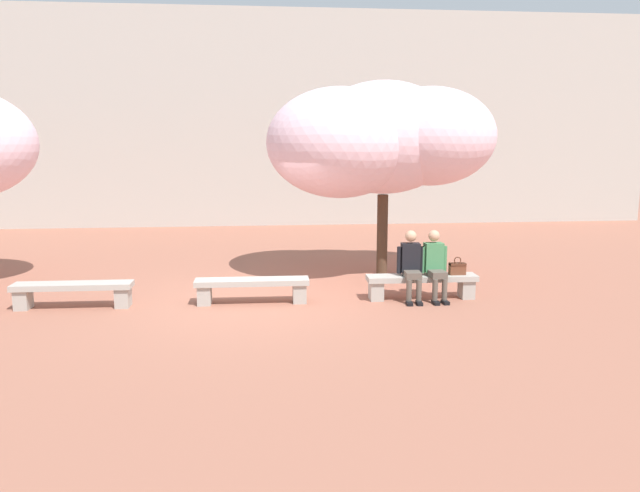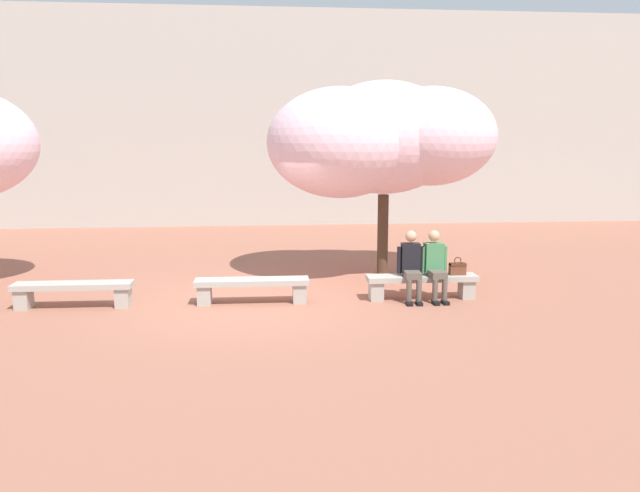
{
  "view_description": "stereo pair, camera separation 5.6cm",
  "coord_description": "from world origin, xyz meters",
  "px_view_note": "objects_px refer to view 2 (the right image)",
  "views": [
    {
      "loc": [
        0.11,
        -11.07,
        2.95
      ],
      "look_at": [
        1.26,
        0.2,
        1.0
      ],
      "focal_mm": 35.0,
      "sensor_mm": 36.0,
      "label": 1
    },
    {
      "loc": [
        0.17,
        -11.08,
        2.95
      ],
      "look_at": [
        1.26,
        0.2,
        1.0
      ],
      "focal_mm": 35.0,
      "sensor_mm": 36.0,
      "label": 2
    }
  ],
  "objects_px": {
    "stone_bench_center": "(422,283)",
    "person_seated_left": "(411,263)",
    "cherry_tree_main": "(379,139)",
    "stone_bench_west_end": "(73,290)",
    "stone_bench_near_west": "(252,286)",
    "person_seated_right": "(435,263)",
    "handbag": "(457,268)"
  },
  "relations": [
    {
      "from": "stone_bench_center",
      "to": "person_seated_left",
      "type": "xyz_separation_m",
      "value": [
        -0.22,
        -0.05,
        0.39
      ]
    },
    {
      "from": "cherry_tree_main",
      "to": "person_seated_left",
      "type": "bearing_deg",
      "value": -84.26
    },
    {
      "from": "stone_bench_west_end",
      "to": "person_seated_left",
      "type": "xyz_separation_m",
      "value": [
        6.07,
        -0.05,
        0.39
      ]
    },
    {
      "from": "stone_bench_west_end",
      "to": "stone_bench_near_west",
      "type": "height_order",
      "value": "same"
    },
    {
      "from": "stone_bench_near_west",
      "to": "person_seated_left",
      "type": "relative_size",
      "value": 1.6
    },
    {
      "from": "stone_bench_west_end",
      "to": "stone_bench_near_west",
      "type": "xyz_separation_m",
      "value": [
        3.15,
        0.0,
        0.0
      ]
    },
    {
      "from": "person_seated_left",
      "to": "cherry_tree_main",
      "type": "xyz_separation_m",
      "value": [
        -0.22,
        2.17,
        2.24
      ]
    },
    {
      "from": "person_seated_right",
      "to": "stone_bench_near_west",
      "type": "bearing_deg",
      "value": 179.09
    },
    {
      "from": "person_seated_left",
      "to": "cherry_tree_main",
      "type": "relative_size",
      "value": 0.27
    },
    {
      "from": "stone_bench_center",
      "to": "person_seated_right",
      "type": "relative_size",
      "value": 1.6
    },
    {
      "from": "person_seated_right",
      "to": "stone_bench_center",
      "type": "bearing_deg",
      "value": 166.54
    },
    {
      "from": "person_seated_right",
      "to": "person_seated_left",
      "type": "bearing_deg",
      "value": -180.0
    },
    {
      "from": "stone_bench_near_west",
      "to": "person_seated_left",
      "type": "bearing_deg",
      "value": -1.05
    },
    {
      "from": "stone_bench_near_west",
      "to": "cherry_tree_main",
      "type": "bearing_deg",
      "value": 37.99
    },
    {
      "from": "cherry_tree_main",
      "to": "stone_bench_west_end",
      "type": "bearing_deg",
      "value": -160.15
    },
    {
      "from": "stone_bench_near_west",
      "to": "person_seated_right",
      "type": "xyz_separation_m",
      "value": [
        3.37,
        -0.05,
        0.39
      ]
    },
    {
      "from": "stone_bench_center",
      "to": "cherry_tree_main",
      "type": "bearing_deg",
      "value": 101.78
    },
    {
      "from": "stone_bench_west_end",
      "to": "person_seated_left",
      "type": "relative_size",
      "value": 1.6
    },
    {
      "from": "stone_bench_near_west",
      "to": "person_seated_left",
      "type": "height_order",
      "value": "person_seated_left"
    },
    {
      "from": "person_seated_right",
      "to": "cherry_tree_main",
      "type": "distance_m",
      "value": 3.19
    },
    {
      "from": "stone_bench_west_end",
      "to": "person_seated_left",
      "type": "bearing_deg",
      "value": -0.5
    },
    {
      "from": "stone_bench_west_end",
      "to": "person_seated_left",
      "type": "distance_m",
      "value": 6.08
    },
    {
      "from": "cherry_tree_main",
      "to": "handbag",
      "type": "bearing_deg",
      "value": -62.38
    },
    {
      "from": "cherry_tree_main",
      "to": "person_seated_right",
      "type": "bearing_deg",
      "value": -72.96
    },
    {
      "from": "stone_bench_near_west",
      "to": "person_seated_right",
      "type": "distance_m",
      "value": 3.39
    },
    {
      "from": "stone_bench_near_west",
      "to": "stone_bench_west_end",
      "type": "bearing_deg",
      "value": 180.0
    },
    {
      "from": "stone_bench_west_end",
      "to": "stone_bench_center",
      "type": "relative_size",
      "value": 1.0
    },
    {
      "from": "stone_bench_near_west",
      "to": "cherry_tree_main",
      "type": "height_order",
      "value": "cherry_tree_main"
    },
    {
      "from": "stone_bench_near_west",
      "to": "handbag",
      "type": "distance_m",
      "value": 3.82
    },
    {
      "from": "person_seated_right",
      "to": "cherry_tree_main",
      "type": "xyz_separation_m",
      "value": [
        -0.66,
        2.17,
        2.24
      ]
    },
    {
      "from": "stone_bench_west_end",
      "to": "stone_bench_near_west",
      "type": "relative_size",
      "value": 1.0
    },
    {
      "from": "person_seated_left",
      "to": "handbag",
      "type": "distance_m",
      "value": 0.9
    }
  ]
}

